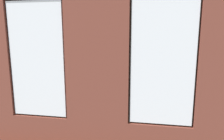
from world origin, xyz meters
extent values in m
cube|color=brown|center=(0.00, 0.00, -0.05)|extent=(6.65, 5.48, 0.10)
cube|color=brown|center=(0.00, 2.36, 1.72)|extent=(1.07, 0.16, 3.44)
cube|color=white|center=(-1.06, 2.40, 1.62)|extent=(0.99, 0.03, 1.99)
cube|color=#38281E|center=(-1.06, 2.34, 1.62)|extent=(1.05, 0.04, 2.05)
cube|color=brown|center=(1.06, 2.36, 0.30)|extent=(1.05, 0.16, 0.60)
cube|color=white|center=(1.06, 2.40, 1.62)|extent=(0.99, 0.03, 1.99)
cube|color=#38281E|center=(1.06, 2.34, 1.62)|extent=(1.05, 0.04, 2.05)
cube|color=tan|center=(0.00, 2.26, 0.57)|extent=(3.36, 0.24, 0.06)
cube|color=black|center=(0.00, 2.27, 1.82)|extent=(0.38, 0.03, 0.53)
cube|color=#A33875|center=(0.00, 2.26, 1.82)|extent=(0.32, 0.01, 0.47)
cube|color=silver|center=(2.98, 0.20, 1.72)|extent=(0.10, 4.48, 3.44)
cube|color=black|center=(-0.03, 1.66, 0.21)|extent=(1.93, 0.85, 0.42)
cube|color=black|center=(-0.03, 1.99, 0.61)|extent=(1.93, 0.24, 0.38)
cube|color=black|center=(-0.89, 1.66, 0.52)|extent=(0.22, 0.85, 0.24)
cube|color=black|center=(0.82, 1.66, 0.52)|extent=(0.22, 0.85, 0.24)
cube|color=#232326|center=(-0.41, 1.62, 0.48)|extent=(0.69, 0.65, 0.12)
cube|color=#232326|center=(0.34, 1.62, 0.48)|extent=(0.69, 0.65, 0.12)
cube|color=black|center=(-2.28, 0.36, 0.21)|extent=(0.85, 1.98, 0.42)
cube|color=black|center=(-2.60, 0.36, 0.61)|extent=(0.24, 1.98, 0.38)
cube|color=black|center=(-2.28, -0.52, 0.52)|extent=(0.85, 0.22, 0.24)
cube|color=black|center=(-2.28, 1.24, 0.52)|extent=(0.85, 0.22, 0.24)
cube|color=#232326|center=(-2.24, -0.03, 0.48)|extent=(0.65, 0.71, 0.12)
cube|color=#232326|center=(-2.24, 0.74, 0.48)|extent=(0.65, 0.71, 0.12)
cube|color=#A87547|center=(0.27, 0.26, 0.40)|extent=(1.27, 0.74, 0.04)
cube|color=#A87547|center=(-0.31, -0.05, 0.19)|extent=(0.07, 0.07, 0.38)
cube|color=#A87547|center=(0.84, -0.05, 0.19)|extent=(0.07, 0.07, 0.38)
cube|color=#A87547|center=(-0.31, 0.57, 0.19)|extent=(0.07, 0.07, 0.38)
cube|color=#A87547|center=(0.84, 0.57, 0.19)|extent=(0.07, 0.07, 0.38)
cylinder|color=#33567F|center=(0.65, 0.37, 0.46)|extent=(0.08, 0.08, 0.09)
cylinder|color=#47423D|center=(0.17, 0.37, 0.45)|extent=(0.11, 0.11, 0.08)
sphere|color=#1E5B28|center=(0.17, 0.37, 0.55)|extent=(0.13, 0.13, 0.13)
cube|color=black|center=(-0.09, 0.13, 0.43)|extent=(0.17, 0.12, 0.02)
cube|color=#59595B|center=(0.27, 0.26, 0.43)|extent=(0.16, 0.15, 0.02)
cube|color=black|center=(2.68, -0.22, 0.24)|extent=(1.12, 0.42, 0.47)
cube|color=black|center=(2.68, -0.22, 0.50)|extent=(0.51, 0.20, 0.05)
cube|color=black|center=(2.68, -0.22, 0.55)|extent=(0.06, 0.04, 0.06)
cube|color=black|center=(2.68, -0.22, 0.93)|extent=(1.15, 0.04, 0.69)
cube|color=black|center=(2.68, -0.24, 0.93)|extent=(1.10, 0.01, 0.64)
cylinder|color=olive|center=(0.78, -1.31, 0.14)|extent=(0.46, 0.46, 0.28)
ellipsoid|color=silver|center=(0.78, -1.31, 0.46)|extent=(1.03, 1.03, 0.41)
ellipsoid|color=navy|center=(0.86, -1.31, 0.56)|extent=(0.44, 0.44, 0.18)
cylinder|color=beige|center=(2.38, -1.69, 0.20)|extent=(0.33, 0.33, 0.40)
cylinder|color=brown|center=(2.38, -1.69, 0.59)|extent=(0.06, 0.06, 0.39)
cone|color=#337F38|center=(2.55, -1.71, 1.03)|extent=(0.47, 0.20, 0.56)
cone|color=#337F38|center=(2.37, -1.52, 1.03)|extent=(0.16, 0.46, 0.57)
cone|color=#337F38|center=(2.14, -1.73, 0.96)|extent=(0.58, 0.23, 0.46)
cone|color=#337F38|center=(2.38, -1.90, 0.99)|extent=(0.15, 0.53, 0.51)
cylinder|color=beige|center=(2.13, 0.79, 0.16)|extent=(0.31, 0.31, 0.32)
cylinder|color=brown|center=(2.13, 0.79, 0.51)|extent=(0.06, 0.06, 0.38)
cone|color=#1E5B28|center=(2.38, 0.76, 0.93)|extent=(0.64, 0.24, 0.60)
cone|color=#1E5B28|center=(2.12, 1.06, 0.92)|extent=(0.20, 0.65, 0.58)
cone|color=#1E5B28|center=(1.87, 0.84, 0.92)|extent=(0.67, 0.30, 0.58)
cone|color=#1E5B28|center=(2.15, 0.59, 0.98)|extent=(0.25, 0.57, 0.66)
cylinder|color=beige|center=(2.12, 1.81, 0.18)|extent=(0.33, 0.33, 0.36)
cylinder|color=brown|center=(2.12, 1.81, 0.44)|extent=(0.05, 0.05, 0.16)
ellipsoid|color=#3D8E42|center=(2.12, 1.81, 0.76)|extent=(0.55, 0.55, 0.46)
cylinder|color=brown|center=(-2.48, -1.74, 0.17)|extent=(0.34, 0.34, 0.35)
cylinder|color=brown|center=(-2.48, -1.74, 0.38)|extent=(0.05, 0.05, 0.06)
ellipsoid|color=#1E5B28|center=(-2.48, -1.74, 0.62)|extent=(0.62, 0.62, 0.44)
cylinder|color=#47423D|center=(-1.45, 1.66, 0.17)|extent=(0.33, 0.33, 0.35)
cylinder|color=brown|center=(-1.45, 1.66, 0.38)|extent=(0.05, 0.05, 0.07)
ellipsoid|color=#3D8E42|center=(-1.45, 1.66, 0.76)|extent=(0.78, 0.78, 0.70)
cylinder|color=beige|center=(-0.51, -0.70, 0.11)|extent=(0.21, 0.21, 0.21)
cylinder|color=brown|center=(-0.51, -0.70, 0.30)|extent=(0.03, 0.03, 0.16)
ellipsoid|color=#286B2D|center=(-0.51, -0.70, 0.53)|extent=(0.46, 0.46, 0.30)
cylinder|color=#9E5638|center=(-1.93, -1.08, 0.09)|extent=(0.20, 0.20, 0.19)
cylinder|color=brown|center=(-1.93, -1.08, 0.25)|extent=(0.03, 0.03, 0.13)
ellipsoid|color=#286B2D|center=(-1.93, -1.08, 0.47)|extent=(0.38, 0.38, 0.31)
camera|label=1|loc=(-0.80, 5.56, 2.07)|focal=32.00mm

